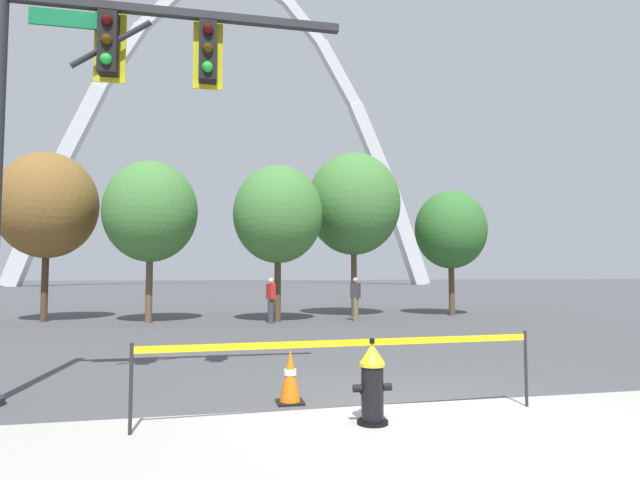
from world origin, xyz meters
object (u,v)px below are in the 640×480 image
object	(u,v)px
traffic_signal_gantry	(87,109)
monument_arch	(233,142)
pedestrian_walking_left	(355,298)
fire_hydrant	(372,384)
pedestrian_standing_center	(271,300)
traffic_cone_by_hydrant	(290,376)

from	to	relation	value
traffic_signal_gantry	monument_arch	bearing A→B (deg)	86.23
traffic_signal_gantry	pedestrian_walking_left	xyz separation A→B (m)	(6.93, 10.74, -3.25)
fire_hydrant	monument_arch	size ratio (longest dim) A/B	0.02
monument_arch	pedestrian_walking_left	distance (m)	58.82
pedestrian_standing_center	fire_hydrant	bearing A→B (deg)	-90.75
pedestrian_walking_left	pedestrian_standing_center	distance (m)	3.17
traffic_cone_by_hydrant	pedestrian_walking_left	size ratio (longest dim) A/B	0.46
pedestrian_walking_left	pedestrian_standing_center	world-z (taller)	same
traffic_cone_by_hydrant	traffic_signal_gantry	size ratio (longest dim) A/B	0.12
monument_arch	pedestrian_walking_left	xyz separation A→B (m)	(2.57, -55.36, -19.70)
traffic_signal_gantry	pedestrian_standing_center	bearing A→B (deg)	70.15
traffic_signal_gantry	pedestrian_walking_left	bearing A→B (deg)	57.17
fire_hydrant	pedestrian_standing_center	xyz separation A→B (m)	(0.16, 12.27, 0.35)
fire_hydrant	pedestrian_standing_center	distance (m)	12.28
traffic_cone_by_hydrant	pedestrian_standing_center	distance (m)	11.17
pedestrian_walking_left	monument_arch	bearing A→B (deg)	92.66
fire_hydrant	pedestrian_walking_left	size ratio (longest dim) A/B	0.62
fire_hydrant	pedestrian_walking_left	world-z (taller)	pedestrian_walking_left
monument_arch	pedestrian_walking_left	size ratio (longest dim) A/B	37.00
traffic_cone_by_hydrant	pedestrian_standing_center	size ratio (longest dim) A/B	0.46
pedestrian_standing_center	pedestrian_walking_left	bearing A→B (deg)	5.19
traffic_signal_gantry	monument_arch	size ratio (longest dim) A/B	0.10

